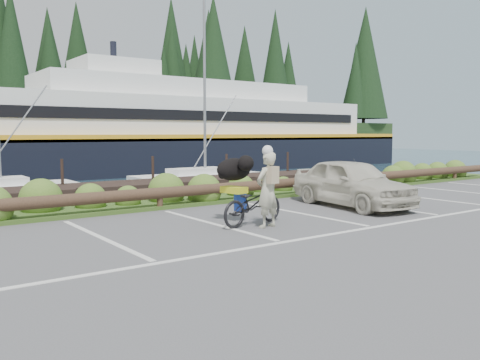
# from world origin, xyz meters

# --- Properties ---
(ground) EXTENTS (72.00, 72.00, 0.00)m
(ground) POSITION_xyz_m (0.00, 0.00, 0.00)
(ground) COLOR #4D4D4F
(vegetation_strip) EXTENTS (34.00, 1.60, 0.10)m
(vegetation_strip) POSITION_xyz_m (0.00, 5.30, 0.05)
(vegetation_strip) COLOR #3D5B21
(vegetation_strip) RESTS_ON ground
(log_rail) EXTENTS (32.00, 0.30, 0.60)m
(log_rail) POSITION_xyz_m (0.00, 4.60, 0.00)
(log_rail) COLOR #443021
(log_rail) RESTS_ON ground
(bicycle) EXTENTS (1.90, 0.95, 0.95)m
(bicycle) POSITION_xyz_m (0.65, 1.38, 0.48)
(bicycle) COLOR black
(bicycle) RESTS_ON ground
(cyclist) EXTENTS (0.66, 0.50, 1.64)m
(cyclist) POSITION_xyz_m (0.73, 0.96, 0.82)
(cyclist) COLOR #BABA9E
(cyclist) RESTS_ON ground
(dog) EXTENTS (0.60, 0.97, 0.52)m
(dog) POSITION_xyz_m (0.54, 1.95, 1.21)
(dog) COLOR black
(dog) RESTS_ON bicycle
(parked_car) EXTENTS (2.10, 4.10, 1.34)m
(parked_car) POSITION_xyz_m (4.58, 1.99, 0.67)
(parked_car) COLOR beige
(parked_car) RESTS_ON ground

